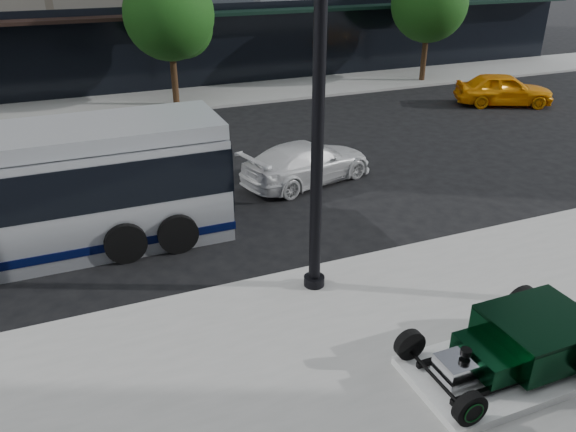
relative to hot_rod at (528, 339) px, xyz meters
name	(u,v)px	position (x,y,z in m)	size (l,w,h in m)	color
ground	(249,237)	(-2.76, 6.39, -0.70)	(120.00, 120.00, 0.00)	black
sidewalk_far	(150,102)	(-2.76, 20.39, -0.64)	(70.00, 4.00, 0.12)	gray
street_trees	(172,18)	(-1.61, 19.46, 3.07)	(29.80, 3.80, 5.70)	black
display_plinth	(507,367)	(-0.33, 0.00, -0.50)	(3.40, 1.80, 0.15)	silver
hot_rod	(528,339)	(0.00, 0.00, 0.00)	(3.22, 2.00, 0.81)	black
lamppost	(318,115)	(-2.22, 3.65, 3.10)	(0.44, 0.44, 7.95)	black
white_sedan	(307,163)	(0.08, 9.17, -0.08)	(1.74, 4.28, 1.24)	white
yellow_taxi	(504,89)	(11.93, 14.11, 0.02)	(1.68, 4.19, 1.43)	#FF9E0A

